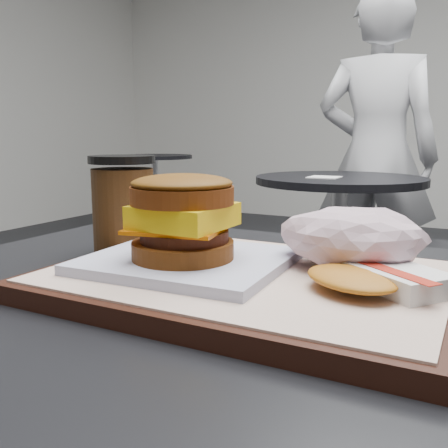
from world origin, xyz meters
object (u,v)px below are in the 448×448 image
at_px(crumpled_wrapper, 352,238).
at_px(coffee_cup, 123,208).
at_px(patron, 376,158).
at_px(hash_brown, 375,278).
at_px(serving_tray, 248,281).
at_px(neighbor_table, 338,224).
at_px(breakfast_sandwich, 185,228).

bearing_deg(crumpled_wrapper, coffee_cup, 178.72).
bearing_deg(patron, hash_brown, 98.66).
relative_size(serving_tray, hash_brown, 2.81).
bearing_deg(hash_brown, neighbor_table, 105.69).
height_order(hash_brown, patron, patron).
height_order(breakfast_sandwich, patron, patron).
xyz_separation_m(hash_brown, neighbor_table, (-0.46, 1.64, -0.25)).
distance_m(breakfast_sandwich, patron, 2.15).
relative_size(serving_tray, crumpled_wrapper, 2.76).
bearing_deg(patron, serving_tray, 95.52).
relative_size(hash_brown, neighbor_table, 0.18).
bearing_deg(crumpled_wrapper, serving_tray, -147.13).
bearing_deg(neighbor_table, hash_brown, -74.31).
distance_m(serving_tray, neighbor_table, 1.69).
bearing_deg(coffee_cup, neighbor_table, 95.10).
bearing_deg(breakfast_sandwich, neighbor_table, 99.60).
distance_m(hash_brown, coffee_cup, 0.33).
relative_size(breakfast_sandwich, hash_brown, 1.46).
xyz_separation_m(crumpled_wrapper, coffee_cup, (-0.29, 0.01, 0.01)).
xyz_separation_m(coffee_cup, patron, (-0.09, 2.06, -0.02)).
xyz_separation_m(crumpled_wrapper, neighbor_table, (-0.43, 1.58, -0.27)).
xyz_separation_m(hash_brown, coffee_cup, (-0.32, 0.07, 0.03)).
distance_m(serving_tray, coffee_cup, 0.22).
bearing_deg(patron, breakfast_sandwich, 93.86).
distance_m(coffee_cup, patron, 2.07).
height_order(serving_tray, patron, patron).
bearing_deg(serving_tray, crumpled_wrapper, 32.87).
bearing_deg(crumpled_wrapper, patron, 100.35).
height_order(neighbor_table, patron, patron).
bearing_deg(neighbor_table, crumpled_wrapper, -74.92).
bearing_deg(patron, neighbor_table, 82.06).
bearing_deg(hash_brown, crumpled_wrapper, 120.07).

